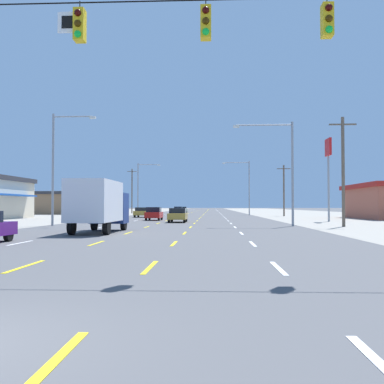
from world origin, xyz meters
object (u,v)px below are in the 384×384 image
object	(u,v)px
hatchback_inner_left_midfar	(154,214)
streetlight_left_row_0	(57,161)
box_truck_inner_left_near	(99,204)
streetlight_left_row_1	(140,185)
sedan_center_turn_mid	(178,215)
sedan_inner_left_farthest	(183,210)
streetlight_right_row_1	(246,183)
sedan_far_left_far	(142,212)
hatchback_inner_left_farther	(178,210)
streetlight_right_row_0	(285,164)
pole_sign_right_row_1	(328,159)

from	to	relation	value
hatchback_inner_left_midfar	streetlight_left_row_0	world-z (taller)	streetlight_left_row_0
box_truck_inner_left_near	streetlight_left_row_1	world-z (taller)	streetlight_left_row_1
streetlight_left_row_1	sedan_center_turn_mid	bearing A→B (deg)	-74.37
sedan_inner_left_farthest	streetlight_right_row_1	distance (m)	30.64
sedan_far_left_far	streetlight_left_row_0	bearing A→B (deg)	-95.74
streetlight_right_row_1	hatchback_inner_left_farther	bearing A→B (deg)	141.41
sedan_far_left_far	box_truck_inner_left_near	bearing A→B (deg)	-84.92
hatchback_inner_left_farther	streetlight_right_row_1	bearing A→B (deg)	-38.59
hatchback_inner_left_midfar	streetlight_left_row_1	distance (m)	29.56
sedan_far_left_far	streetlight_right_row_1	bearing A→B (deg)	42.14
hatchback_inner_left_farther	streetlight_right_row_1	world-z (taller)	streetlight_right_row_1
sedan_inner_left_farthest	streetlight_left_row_1	distance (m)	28.25
streetlight_right_row_1	streetlight_left_row_1	bearing A→B (deg)	-180.00
box_truck_inner_left_near	sedan_center_turn_mid	xyz separation A→B (m)	(3.63, 17.63, -1.08)
box_truck_inner_left_near	sedan_inner_left_farthest	world-z (taller)	box_truck_inner_left_near
sedan_center_turn_mid	streetlight_right_row_0	size ratio (longest dim) A/B	0.52
box_truck_inner_left_near	hatchback_inner_left_farther	bearing A→B (deg)	89.85
pole_sign_right_row_1	streetlight_left_row_1	bearing A→B (deg)	129.01
streetlight_left_row_0	hatchback_inner_left_farther	bearing A→B (deg)	83.31
box_truck_inner_left_near	streetlight_right_row_1	size ratio (longest dim) A/B	0.73
sedan_center_turn_mid	streetlight_right_row_0	world-z (taller)	streetlight_right_row_0
box_truck_inner_left_near	hatchback_inner_left_midfar	distance (m)	23.65
streetlight_right_row_0	box_truck_inner_left_near	bearing A→B (deg)	-144.75
streetlight_left_row_1	pole_sign_right_row_1	bearing A→B (deg)	-50.99
pole_sign_right_row_1	streetlight_left_row_0	distance (m)	28.05
sedan_far_left_far	streetlight_right_row_0	size ratio (longest dim) A/B	0.52
sedan_inner_left_farthest	streetlight_right_row_0	world-z (taller)	streetlight_right_row_0
hatchback_inner_left_farther	pole_sign_right_row_1	world-z (taller)	pole_sign_right_row_1
sedan_far_left_far	pole_sign_right_row_1	world-z (taller)	pole_sign_right_row_1
hatchback_inner_left_farther	streetlight_left_row_1	bearing A→B (deg)	-120.49
sedan_far_left_far	streetlight_left_row_0	distance (m)	28.25
sedan_center_turn_mid	streetlight_right_row_1	world-z (taller)	streetlight_right_row_1
box_truck_inner_left_near	hatchback_inner_left_farther	distance (m)	62.60
streetlight_left_row_0	streetlight_right_row_0	xyz separation A→B (m)	(19.32, 0.00, -0.31)
pole_sign_right_row_1	streetlight_left_row_0	xyz separation A→B (m)	(-25.78, -10.99, -1.23)
hatchback_inner_left_farther	streetlight_right_row_1	xyz separation A→B (m)	(13.15, -10.50, 4.98)
hatchback_inner_left_midfar	sedan_far_left_far	bearing A→B (deg)	105.15
sedan_far_left_far	sedan_inner_left_farthest	xyz separation A→B (m)	(3.36, 42.20, 0.00)
sedan_far_left_far	streetlight_right_row_1	size ratio (longest dim) A/B	0.46
hatchback_inner_left_midfar	streetlight_left_row_1	xyz separation A→B (m)	(-6.36, 28.47, 4.74)
hatchback_inner_left_midfar	hatchback_inner_left_farther	size ratio (longest dim) A/B	1.00
hatchback_inner_left_midfar	pole_sign_right_row_1	size ratio (longest dim) A/B	0.44
box_truck_inner_left_near	sedan_center_turn_mid	distance (m)	18.03
box_truck_inner_left_near	sedan_far_left_far	xyz separation A→B (m)	(-3.30, 37.07, -1.08)
sedan_center_turn_mid	sedan_inner_left_farthest	bearing A→B (deg)	93.31
sedan_inner_left_farthest	box_truck_inner_left_near	bearing A→B (deg)	-90.04
box_truck_inner_left_near	streetlight_right_row_0	world-z (taller)	streetlight_right_row_0
streetlight_left_row_1	streetlight_right_row_1	world-z (taller)	streetlight_right_row_1
sedan_center_turn_mid	hatchback_inner_left_farther	bearing A→B (deg)	94.41
sedan_inner_left_farthest	streetlight_left_row_1	world-z (taller)	streetlight_left_row_1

